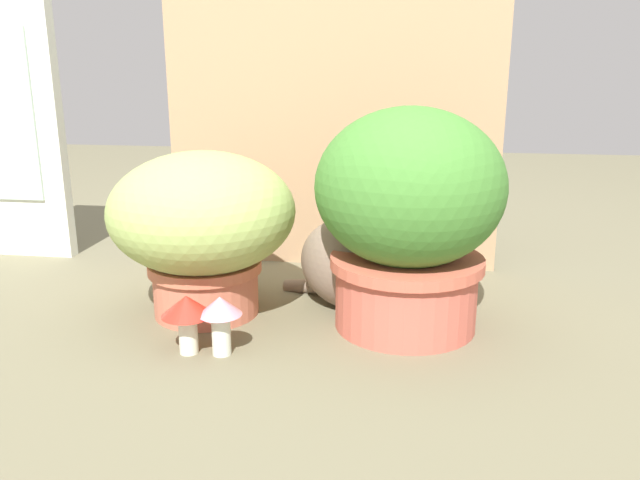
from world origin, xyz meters
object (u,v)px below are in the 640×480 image
leafy_planter (409,213)px  mushroom_ornament_red (187,311)px  mushroom_ornament_pink (220,314)px  grass_planter (203,223)px  cat (359,260)px

leafy_planter → mushroom_ornament_red: bearing=-154.6°
leafy_planter → mushroom_ornament_pink: 0.44m
grass_planter → leafy_planter: (0.46, -0.01, 0.04)m
cat → grass_planter: bearing=-168.0°
grass_planter → mushroom_ornament_red: grass_planter is taller
cat → mushroom_ornament_pink: 0.38m
leafy_planter → mushroom_ornament_red: 0.50m
leafy_planter → mushroom_ornament_pink: (-0.36, -0.20, -0.17)m
leafy_planter → mushroom_ornament_red: (-0.43, -0.20, -0.17)m
grass_planter → mushroom_ornament_pink: size_ratio=3.43×
grass_planter → mushroom_ornament_red: 0.25m
leafy_planter → cat: 0.19m
mushroom_ornament_pink → leafy_planter: bearing=29.0°
grass_planter → mushroom_ornament_pink: 0.26m
grass_planter → mushroom_ornament_pink: bearing=-64.7°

